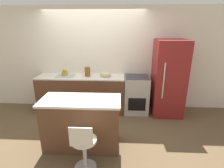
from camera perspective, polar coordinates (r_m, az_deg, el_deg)
The scene contains 10 objects.
ground_plane at distance 4.44m, azimuth -6.20°, elevation -10.25°, with size 14.00×14.00×0.00m, color brown.
wall_back at distance 4.59m, azimuth -5.56°, elevation 8.07°, with size 8.00×0.06×2.60m.
back_counter at distance 4.58m, azimuth -9.87°, elevation -3.05°, with size 2.18×0.58×0.94m.
kitchen_island at distance 3.27m, azimuth -9.79°, elevation -12.39°, with size 1.38×0.62×0.93m.
oven_range at distance 4.49m, azimuth 7.88°, elevation -3.37°, with size 0.60×0.60×0.94m.
refrigerator at distance 4.42m, azimuth 17.89°, elevation 1.71°, with size 0.72×0.72×1.83m.
stool_chair at distance 2.81m, azimuth -9.15°, elevation -19.97°, with size 0.38×0.38×0.84m.
kettle at distance 4.54m, azimuth -15.20°, elevation 3.58°, with size 0.16×0.16×0.18m.
mixing_bowl at distance 4.34m, azimuth -2.22°, elevation 3.12°, with size 0.26×0.26×0.07m.
canister_jar at distance 4.38m, azimuth -8.02°, elevation 4.04°, with size 0.15×0.15×0.21m.
Camera 1 is at (0.66, -3.83, 2.14)m, focal length 28.00 mm.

